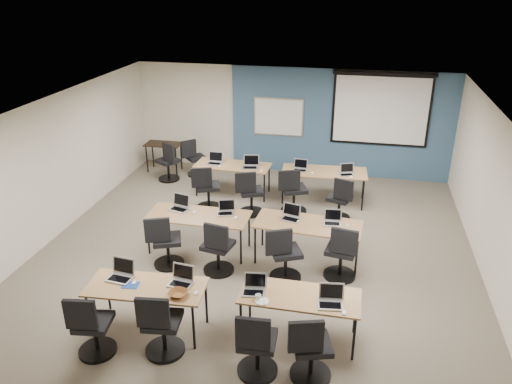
% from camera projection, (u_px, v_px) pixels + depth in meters
% --- Properties ---
extents(floor, '(8.00, 9.00, 0.02)m').
position_uv_depth(floor, '(253.00, 257.00, 9.20)').
color(floor, '#6B6354').
rests_on(floor, ground).
extents(ceiling, '(8.00, 9.00, 0.02)m').
position_uv_depth(ceiling, '(253.00, 114.00, 8.11)').
color(ceiling, white).
rests_on(ceiling, ground).
extents(wall_back, '(8.00, 0.04, 2.70)m').
position_uv_depth(wall_back, '(291.00, 121.00, 12.68)').
color(wall_back, beige).
rests_on(wall_back, ground).
extents(wall_front, '(8.00, 0.04, 2.70)m').
position_uv_depth(wall_front, '(150.00, 379.00, 4.62)').
color(wall_front, beige).
rests_on(wall_front, ground).
extents(wall_left, '(0.04, 9.00, 2.70)m').
position_uv_depth(wall_left, '(46.00, 172.00, 9.41)').
color(wall_left, beige).
rests_on(wall_left, ground).
extents(wall_right, '(0.04, 9.00, 2.70)m').
position_uv_depth(wall_right, '(499.00, 210.00, 7.90)').
color(wall_right, beige).
rests_on(wall_right, ground).
extents(blue_accent_panel, '(5.50, 0.04, 2.70)m').
position_uv_depth(blue_accent_panel, '(340.00, 124.00, 12.42)').
color(blue_accent_panel, '#3D5977').
rests_on(blue_accent_panel, wall_back).
extents(whiteboard, '(1.28, 0.03, 0.98)m').
position_uv_depth(whiteboard, '(278.00, 117.00, 12.63)').
color(whiteboard, '#B1B1B1').
rests_on(whiteboard, wall_back).
extents(projector_screen, '(2.40, 0.10, 1.82)m').
position_uv_depth(projector_screen, '(381.00, 105.00, 11.97)').
color(projector_screen, black).
rests_on(projector_screen, wall_back).
extents(training_table_front_left, '(1.69, 0.71, 0.73)m').
position_uv_depth(training_table_front_left, '(146.00, 289.00, 7.09)').
color(training_table_front_left, '#986342').
rests_on(training_table_front_left, floor).
extents(training_table_front_right, '(1.67, 0.69, 0.73)m').
position_uv_depth(training_table_front_right, '(300.00, 298.00, 6.88)').
color(training_table_front_right, '#A96F49').
rests_on(training_table_front_right, floor).
extents(training_table_mid_left, '(1.88, 0.78, 0.73)m').
position_uv_depth(training_table_mid_left, '(198.00, 217.00, 9.16)').
color(training_table_mid_left, olive).
rests_on(training_table_mid_left, floor).
extents(training_table_mid_right, '(1.89, 0.79, 0.73)m').
position_uv_depth(training_table_mid_right, '(308.00, 226.00, 8.85)').
color(training_table_mid_right, brown).
rests_on(training_table_mid_right, floor).
extents(training_table_back_left, '(1.73, 0.72, 0.73)m').
position_uv_depth(training_table_back_left, '(233.00, 167.00, 11.55)').
color(training_table_back_left, '#9A6D44').
rests_on(training_table_back_left, floor).
extents(training_table_back_right, '(1.89, 0.79, 0.73)m').
position_uv_depth(training_table_back_right, '(324.00, 173.00, 11.18)').
color(training_table_back_right, brown).
rests_on(training_table_back_right, floor).
extents(laptop_0, '(0.36, 0.30, 0.27)m').
position_uv_depth(laptop_0, '(121.00, 273.00, 7.24)').
color(laptop_0, '#B0B0B0').
rests_on(laptop_0, training_table_front_left).
extents(mouse_0, '(0.06, 0.10, 0.03)m').
position_uv_depth(mouse_0, '(134.00, 283.00, 7.13)').
color(mouse_0, white).
rests_on(mouse_0, training_table_front_left).
extents(task_chair_0, '(0.52, 0.52, 1.00)m').
position_uv_depth(task_chair_0, '(92.00, 330.00, 6.68)').
color(task_chair_0, black).
rests_on(task_chair_0, floor).
extents(laptop_1, '(0.33, 0.28, 0.25)m').
position_uv_depth(laptop_1, '(181.00, 279.00, 7.11)').
color(laptop_1, '#A8A8AE').
rests_on(laptop_1, training_table_front_left).
extents(mouse_1, '(0.06, 0.10, 0.03)m').
position_uv_depth(mouse_1, '(196.00, 293.00, 6.90)').
color(mouse_1, white).
rests_on(mouse_1, training_table_front_left).
extents(task_chair_1, '(0.54, 0.54, 1.02)m').
position_uv_depth(task_chair_1, '(161.00, 329.00, 6.69)').
color(task_chair_1, black).
rests_on(task_chair_1, floor).
extents(laptop_2, '(0.32, 0.27, 0.24)m').
position_uv_depth(laptop_2, '(254.00, 288.00, 6.93)').
color(laptop_2, silver).
rests_on(laptop_2, training_table_front_right).
extents(mouse_2, '(0.08, 0.10, 0.03)m').
position_uv_depth(mouse_2, '(265.00, 303.00, 6.68)').
color(mouse_2, white).
rests_on(mouse_2, training_table_front_right).
extents(task_chair_2, '(0.54, 0.54, 1.02)m').
position_uv_depth(task_chair_2, '(256.00, 349.00, 6.34)').
color(task_chair_2, black).
rests_on(task_chair_2, floor).
extents(laptop_3, '(0.34, 0.29, 0.25)m').
position_uv_depth(laptop_3, '(331.00, 300.00, 6.67)').
color(laptop_3, '#ABABB2').
rests_on(laptop_3, training_table_front_right).
extents(mouse_3, '(0.07, 0.10, 0.03)m').
position_uv_depth(mouse_3, '(344.00, 313.00, 6.49)').
color(mouse_3, white).
rests_on(mouse_3, training_table_front_right).
extents(task_chair_3, '(0.55, 0.54, 1.02)m').
position_uv_depth(task_chair_3, '(310.00, 353.00, 6.27)').
color(task_chair_3, black).
rests_on(task_chair_3, floor).
extents(laptop_4, '(0.35, 0.30, 0.27)m').
position_uv_depth(laptop_4, '(180.00, 205.00, 9.36)').
color(laptop_4, silver).
rests_on(laptop_4, training_table_mid_left).
extents(mouse_4, '(0.08, 0.11, 0.04)m').
position_uv_depth(mouse_4, '(195.00, 212.00, 9.22)').
color(mouse_4, white).
rests_on(mouse_4, training_table_mid_left).
extents(task_chair_4, '(0.57, 0.54, 1.02)m').
position_uv_depth(task_chair_4, '(165.00, 245.00, 8.74)').
color(task_chair_4, black).
rests_on(task_chair_4, floor).
extents(laptop_5, '(0.30, 0.26, 0.23)m').
position_uv_depth(laptop_5, '(226.00, 210.00, 9.19)').
color(laptop_5, '#B2B2B2').
rests_on(laptop_5, training_table_mid_left).
extents(mouse_5, '(0.09, 0.12, 0.04)m').
position_uv_depth(mouse_5, '(236.00, 217.00, 9.02)').
color(mouse_5, white).
rests_on(mouse_5, training_table_mid_left).
extents(task_chair_5, '(0.54, 0.54, 1.02)m').
position_uv_depth(task_chair_5, '(218.00, 252.00, 8.54)').
color(task_chair_5, black).
rests_on(task_chair_5, floor).
extents(laptop_6, '(0.34, 0.29, 0.26)m').
position_uv_depth(laptop_6, '(291.00, 215.00, 8.99)').
color(laptop_6, '#A2A3AB').
rests_on(laptop_6, training_table_mid_right).
extents(mouse_6, '(0.07, 0.09, 0.03)m').
position_uv_depth(mouse_6, '(297.00, 221.00, 8.89)').
color(mouse_6, white).
rests_on(mouse_6, training_table_mid_right).
extents(task_chair_6, '(0.58, 0.55, 1.02)m').
position_uv_depth(task_chair_6, '(284.00, 258.00, 8.35)').
color(task_chair_6, black).
rests_on(task_chair_6, floor).
extents(laptop_7, '(0.30, 0.26, 0.23)m').
position_uv_depth(laptop_7, '(332.00, 220.00, 8.82)').
color(laptop_7, '#A5A4AD').
rests_on(laptop_7, training_table_mid_right).
extents(mouse_7, '(0.06, 0.09, 0.03)m').
position_uv_depth(mouse_7, '(348.00, 226.00, 8.73)').
color(mouse_7, white).
rests_on(mouse_7, training_table_mid_right).
extents(task_chair_7, '(0.55, 0.55, 1.03)m').
position_uv_depth(task_chair_7, '(341.00, 256.00, 8.39)').
color(task_chair_7, black).
rests_on(task_chair_7, floor).
extents(laptop_8, '(0.34, 0.29, 0.26)m').
position_uv_depth(laptop_8, '(215.00, 161.00, 11.60)').
color(laptop_8, '#AFB0BB').
rests_on(laptop_8, training_table_back_left).
extents(mouse_8, '(0.07, 0.11, 0.04)m').
position_uv_depth(mouse_8, '(220.00, 166.00, 11.40)').
color(mouse_8, white).
rests_on(mouse_8, training_table_back_left).
extents(task_chair_8, '(0.57, 0.55, 1.03)m').
position_uv_depth(task_chair_8, '(207.00, 191.00, 10.89)').
color(task_chair_8, black).
rests_on(task_chair_8, floor).
extents(laptop_9, '(0.36, 0.30, 0.27)m').
position_uv_depth(laptop_9, '(250.00, 165.00, 11.36)').
color(laptop_9, '#B5B5C3').
rests_on(laptop_9, training_table_back_left).
extents(mouse_9, '(0.07, 0.11, 0.04)m').
position_uv_depth(mouse_9, '(262.00, 171.00, 11.14)').
color(mouse_9, white).
rests_on(mouse_9, training_table_back_left).
extents(task_chair_9, '(0.57, 0.54, 1.02)m').
position_uv_depth(task_chair_9, '(250.00, 196.00, 10.66)').
color(task_chair_9, black).
rests_on(task_chair_9, floor).
extents(laptop_10, '(0.31, 0.26, 0.24)m').
position_uv_depth(laptop_10, '(300.00, 168.00, 11.20)').
color(laptop_10, '#B2B2B2').
rests_on(laptop_10, training_table_back_right).
extents(mouse_10, '(0.08, 0.10, 0.03)m').
position_uv_depth(mouse_10, '(312.00, 173.00, 11.04)').
color(mouse_10, white).
rests_on(mouse_10, training_table_back_right).
extents(task_chair_10, '(0.60, 0.57, 1.04)m').
position_uv_depth(task_chair_10, '(293.00, 194.00, 10.71)').
color(task_chair_10, black).
rests_on(task_chair_10, floor).
extents(laptop_11, '(0.31, 0.26, 0.23)m').
position_uv_depth(laptop_11, '(347.00, 172.00, 10.96)').
color(laptop_11, '#B7B8C0').
rests_on(laptop_11, training_table_back_right).
extents(mouse_11, '(0.08, 0.11, 0.04)m').
position_uv_depth(mouse_11, '(351.00, 177.00, 10.83)').
color(mouse_11, white).
rests_on(mouse_11, training_table_back_right).
extents(task_chair_11, '(0.52, 0.50, 0.98)m').
position_uv_depth(task_chair_11, '(340.00, 203.00, 10.41)').
color(task_chair_11, black).
rests_on(task_chair_11, floor).
extents(blue_mousepad, '(0.25, 0.21, 0.01)m').
position_uv_depth(blue_mousepad, '(131.00, 285.00, 7.09)').
color(blue_mousepad, navy).
rests_on(blue_mousepad, training_table_front_left).
extents(snack_bowl, '(0.35, 0.35, 0.07)m').
position_uv_depth(snack_bowl, '(178.00, 293.00, 6.85)').
color(snack_bowl, '#995A3A').
rests_on(snack_bowl, training_table_front_left).
extents(snack_plate, '(0.20, 0.20, 0.01)m').
position_uv_depth(snack_plate, '(262.00, 301.00, 6.73)').
color(snack_plate, white).
rests_on(snack_plate, training_table_front_right).
extents(coffee_cup, '(0.08, 0.08, 0.07)m').
position_uv_depth(coffee_cup, '(258.00, 297.00, 6.74)').
color(coffee_cup, white).
rests_on(coffee_cup, snack_plate).
extents(utility_table, '(0.92, 0.51, 0.75)m').
position_uv_depth(utility_table, '(163.00, 147.00, 12.94)').
color(utility_table, black).
rests_on(utility_table, floor).
extents(spare_chair_a, '(0.58, 0.49, 0.97)m').
position_uv_depth(spare_chair_a, '(194.00, 161.00, 12.74)').
color(spare_chair_a, black).
rests_on(spare_chair_a, floor).
extents(spare_chair_b, '(0.60, 0.53, 1.01)m').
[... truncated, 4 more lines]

